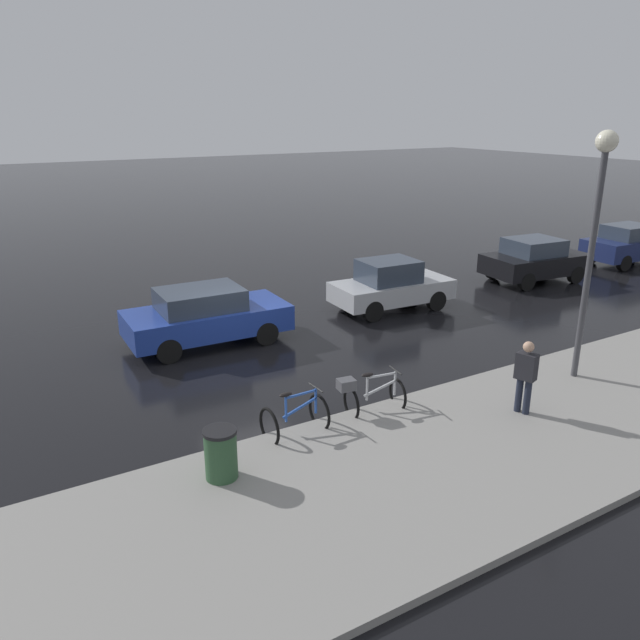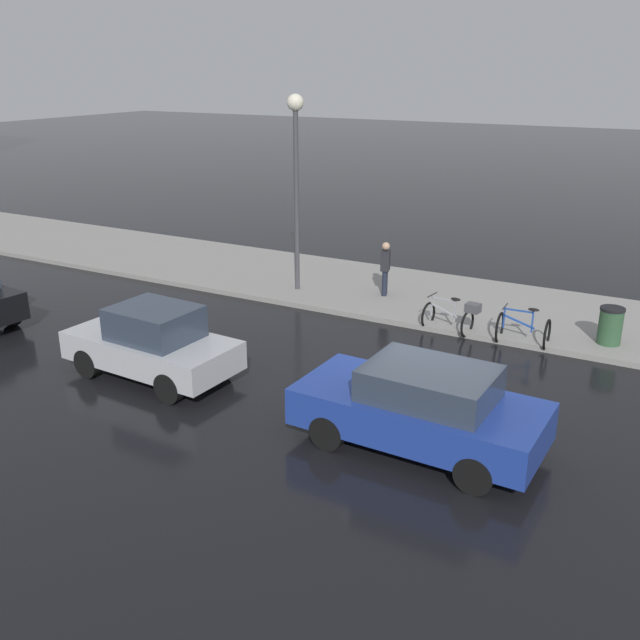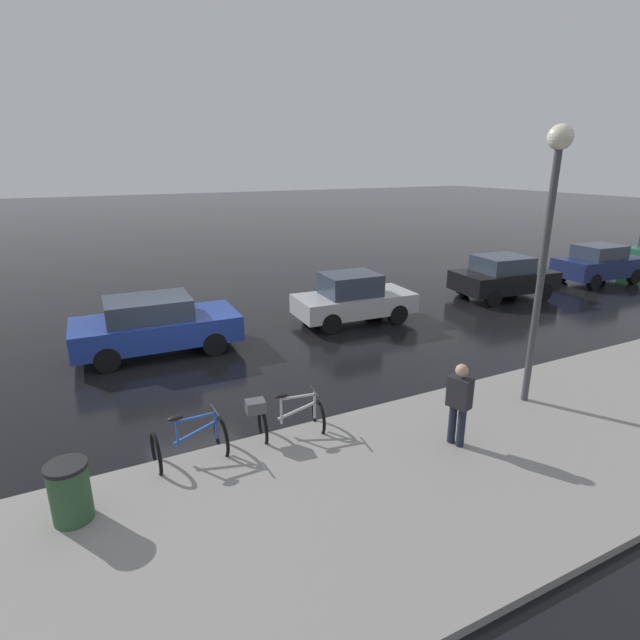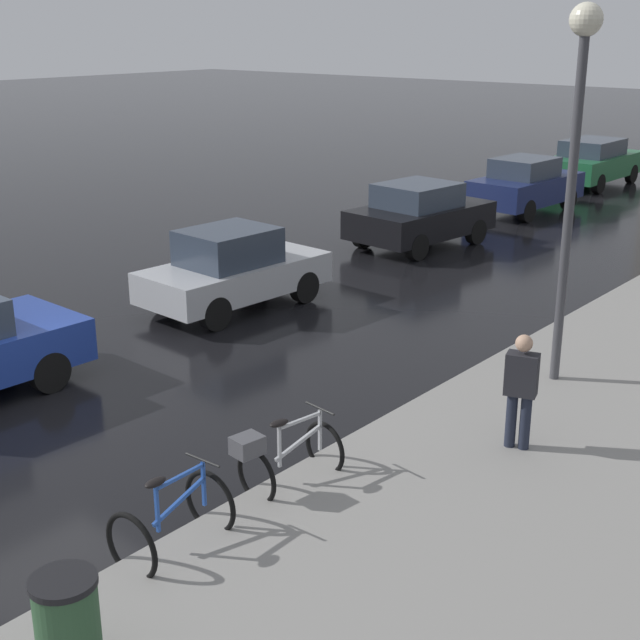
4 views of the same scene
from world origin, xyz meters
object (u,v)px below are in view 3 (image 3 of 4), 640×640
Objects in this scene: car_navy at (599,264)px; trash_bin at (71,496)px; bicycle_second at (283,417)px; pedestrian at (459,403)px; bicycle_nearest at (190,443)px; car_silver at (353,299)px; car_blue at (155,325)px; car_black at (503,277)px; streetlamp at (549,217)px.

car_navy reaches higher than trash_bin.
pedestrian is at bearing 56.68° from bicycle_second.
bicycle_nearest is at bearing -89.42° from bicycle_second.
bicycle_nearest is at bearing -49.22° from car_silver.
car_black is at bearing 89.81° from car_blue.
car_black is 2.33× the size of pedestrian.
pedestrian reaches higher than car_black.
pedestrian is (7.41, 3.94, 0.16)m from car_blue.
trash_bin is (6.49, -2.23, -0.27)m from car_blue.
car_black is at bearing -90.63° from car_navy.
car_blue reaches higher than trash_bin.
car_silver is at bearing -89.51° from car_black.
pedestrian is 3.98m from streetlamp.
bicycle_nearest is 19.41m from car_navy.
car_black reaches higher than bicycle_second.
pedestrian reaches higher than bicycle_second.
bicycle_second is 12.71m from car_black.
streetlamp reaches higher than car_black.
bicycle_nearest is 0.31× the size of car_silver.
pedestrian is at bearing -16.48° from car_silver.
car_black reaches higher than bicycle_nearest.
car_black is at bearing 113.37° from trash_bin.
trash_bin is at bearing -66.80° from bicycle_nearest.
pedestrian reaches higher than trash_bin.
trash_bin is at bearing -72.61° from car_navy.
pedestrian is (7.37, -8.76, 0.15)m from car_black.
streetlamp reaches higher than car_blue.
streetlamp is (6.63, -11.74, 3.16)m from car_navy.
bicycle_second is 0.37× the size of car_black.
car_blue is 6.87m from trash_bin.
car_blue is 12.70m from car_black.
car_silver is 10.51m from trash_bin.
bicycle_nearest is 0.27× the size of car_blue.
pedestrian is 1.63× the size of trash_bin.
bicycle_second is at bearing -71.66° from car_navy.
car_black is 9.70m from streetlamp.
bicycle_nearest is 0.82× the size of bicycle_second.
car_black reaches higher than car_blue.
car_black is at bearing 136.89° from streetlamp.
trash_bin is at bearing -66.63° from car_black.
car_navy reaches higher than car_silver.
car_silver is 0.69× the size of streetlamp.
bicycle_second is at bearing -101.55° from streetlamp.
car_black is 11.45m from pedestrian.
car_silver reaches higher than bicycle_second.
bicycle_second is at bearing -40.55° from car_silver.
pedestrian is at bearing 68.54° from bicycle_nearest.
streetlamp is (1.03, 6.83, 3.56)m from bicycle_nearest.
bicycle_second is 3.64m from trash_bin.
car_navy is at bearing 119.46° from streetlamp.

